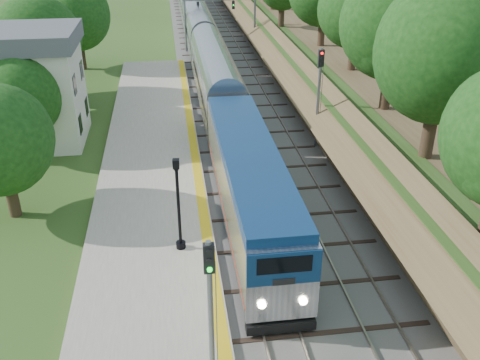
{
  "coord_description": "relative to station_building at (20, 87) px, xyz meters",
  "views": [
    {
      "loc": [
        -3.77,
        -7.43,
        15.19
      ],
      "look_at": [
        -0.5,
        16.44,
        2.8
      ],
      "focal_mm": 40.0,
      "sensor_mm": 36.0,
      "label": 1
    }
  ],
  "objects": [
    {
      "name": "trackbed",
      "position": [
        16.0,
        30.0,
        -4.02
      ],
      "size": [
        9.5,
        170.0,
        0.28
      ],
      "color": "#4C4944",
      "rests_on": "ground"
    },
    {
      "name": "platform",
      "position": [
        8.8,
        -14.0,
        -3.9
      ],
      "size": [
        6.4,
        68.0,
        0.38
      ],
      "primitive_type": "cube",
      "color": "#9C967E",
      "rests_on": "ground"
    },
    {
      "name": "yellow_stripe",
      "position": [
        11.65,
        -14.0,
        -3.7
      ],
      "size": [
        0.55,
        68.0,
        0.01
      ],
      "primitive_type": "cube",
      "color": "gold",
      "rests_on": "platform"
    },
    {
      "name": "embankment",
      "position": [
        24.35,
        30.0,
        -2.14
      ],
      "size": [
        10.64,
        170.0,
        11.7
      ],
      "color": "brown",
      "rests_on": "ground"
    },
    {
      "name": "station_building",
      "position": [
        0.0,
        0.0,
        0.0
      ],
      "size": [
        8.6,
        6.6,
        8.0
      ],
      "color": "silver",
      "rests_on": "ground"
    },
    {
      "name": "signal_gantry",
      "position": [
        16.47,
        24.99,
        0.73
      ],
      "size": [
        8.4,
        0.38,
        6.2
      ],
      "color": "slate",
      "rests_on": "ground"
    },
    {
      "name": "trees_behind_platform",
      "position": [
        2.83,
        -9.33,
        0.44
      ],
      "size": [
        7.82,
        53.32,
        7.21
      ],
      "color": "#332316",
      "rests_on": "ground"
    },
    {
      "name": "train",
      "position": [
        14.0,
        24.68,
        -1.92
      ],
      "size": [
        2.85,
        95.05,
        4.19
      ],
      "color": "black",
      "rests_on": "trackbed"
    },
    {
      "name": "lamppost_far",
      "position": [
        10.31,
        -15.63,
        -1.6
      ],
      "size": [
        0.47,
        0.47,
        4.73
      ],
      "color": "black",
      "rests_on": "platform"
    },
    {
      "name": "signal_platform",
      "position": [
        11.1,
        -24.15,
        -0.06
      ],
      "size": [
        0.35,
        0.28,
        5.94
      ],
      "color": "slate",
      "rests_on": "platform"
    },
    {
      "name": "signal_farside",
      "position": [
        20.2,
        -3.78,
        0.22
      ],
      "size": [
        0.38,
        0.3,
        6.86
      ],
      "color": "slate",
      "rests_on": "ground"
    }
  ]
}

